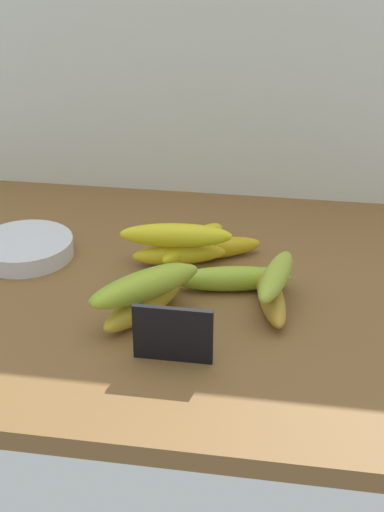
{
  "coord_description": "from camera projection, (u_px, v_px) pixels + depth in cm",
  "views": [
    {
      "loc": [
        20.27,
        -98.62,
        61.85
      ],
      "look_at": [
        4.8,
        0.51,
        8.0
      ],
      "focal_mm": 49.62,
      "sensor_mm": 36.0,
      "label": 1
    }
  ],
  "objects": [
    {
      "name": "banana_0",
      "position": [
        214.0,
        248.0,
        1.23
      ],
      "size": [
        16.91,
        9.83,
        3.64
      ],
      "primitive_type": "ellipsoid",
      "rotation": [
        0.0,
        0.0,
        0.4
      ],
      "color": "gold",
      "rests_on": "counter_top"
    },
    {
      "name": "banana_7",
      "position": [
        144.0,
        286.0,
        1.03
      ],
      "size": [
        15.92,
        15.73,
        4.18
      ],
      "primitive_type": "ellipsoid",
      "rotation": [
        0.0,
        0.0,
        3.92
      ],
      "color": "#9DB62C",
      "rests_on": "banana_3"
    },
    {
      "name": "chalkboard_sign",
      "position": [
        173.0,
        336.0,
        0.96
      ],
      "size": [
        11.0,
        1.8,
        8.4
      ],
      "color": "black",
      "rests_on": "counter_top"
    },
    {
      "name": "banana_3",
      "position": [
        143.0,
        306.0,
        1.06
      ],
      "size": [
        11.74,
        16.44,
        4.11
      ],
      "primitive_type": "ellipsoid",
      "rotation": [
        0.0,
        0.0,
        4.2
      ],
      "color": "gold",
      "rests_on": "counter_top"
    },
    {
      "name": "counter_top",
      "position": [
        163.0,
        290.0,
        1.17
      ],
      "size": [
        110.0,
        76.0,
        3.0
      ],
      "primitive_type": "cube",
      "color": "brown",
      "rests_on": "ground"
    },
    {
      "name": "banana_5",
      "position": [
        179.0,
        254.0,
        1.21
      ],
      "size": [
        16.49,
        8.03,
        3.73
      ],
      "primitive_type": "ellipsoid",
      "rotation": [
        0.0,
        0.0,
        3.42
      ],
      "color": "yellow",
      "rests_on": "counter_top"
    },
    {
      "name": "banana_1",
      "position": [
        271.0,
        296.0,
        1.09
      ],
      "size": [
        7.31,
        17.52,
        3.85
      ],
      "primitive_type": "ellipsoid",
      "rotation": [
        0.0,
        0.0,
        1.78
      ],
      "color": "#B48928",
      "rests_on": "counter_top"
    },
    {
      "name": "banana_6",
      "position": [
        276.0,
        276.0,
        1.07
      ],
      "size": [
        6.64,
        15.89,
        3.69
      ],
      "primitive_type": "ellipsoid",
      "rotation": [
        0.0,
        0.0,
        1.37
      ],
      "color": "#9CB334",
      "rests_on": "banana_1"
    },
    {
      "name": "banana_4",
      "position": [
        232.0,
        279.0,
        1.13
      ],
      "size": [
        19.58,
        7.64,
        4.06
      ],
      "primitive_type": "ellipsoid",
      "rotation": [
        0.0,
        0.0,
        0.19
      ],
      "color": "#9CBC2E",
      "rests_on": "counter_top"
    },
    {
      "name": "banana_8",
      "position": [
        176.0,
        235.0,
        1.19
      ],
      "size": [
        19.36,
        6.13,
        4.06
      ],
      "primitive_type": "ellipsoid",
      "rotation": [
        0.0,
        0.0,
        3.25
      ],
      "color": "yellow",
      "rests_on": "banana_5"
    },
    {
      "name": "fruit_bowl",
      "position": [
        25.0,
        248.0,
        1.24
      ],
      "size": [
        16.66,
        16.66,
        3.17
      ],
      "primitive_type": "cylinder",
      "color": "silver",
      "rests_on": "counter_top"
    },
    {
      "name": "back_wall",
      "position": [
        198.0,
        36.0,
        1.35
      ],
      "size": [
        130.0,
        2.0,
        70.0
      ],
      "primitive_type": "cube",
      "color": "silver",
      "rests_on": "ground"
    },
    {
      "name": "banana_9",
      "position": [
        141.0,
        284.0,
        1.04
      ],
      "size": [
        14.88,
        15.41,
        3.79
      ],
      "primitive_type": "ellipsoid",
      "rotation": [
        0.0,
        0.0,
        3.95
      ],
      "color": "#87B229",
      "rests_on": "banana_3"
    },
    {
      "name": "banana_2",
      "position": [
        193.0,
        243.0,
        1.24
      ],
      "size": [
        11.52,
        17.05,
        4.08
      ],
      "primitive_type": "ellipsoid",
      "rotation": [
        0.0,
        0.0,
        1.09
      ],
      "color": "yellow",
      "rests_on": "counter_top"
    }
  ]
}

